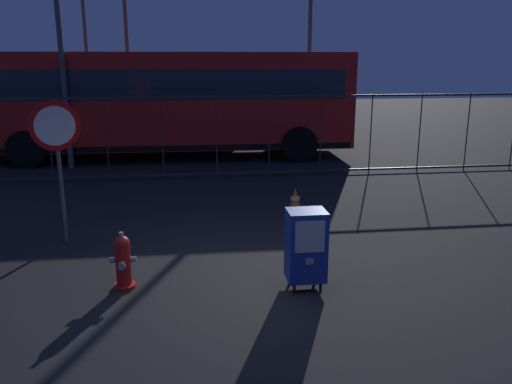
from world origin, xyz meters
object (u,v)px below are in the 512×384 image
Objects in this scene: bus_near at (167,98)px; street_light_near_right at (84,20)px; traffic_cone at (295,202)px; street_light_far_right at (310,17)px; stop_sign at (57,142)px; newspaper_box_primary at (306,245)px; fire_hydrant at (123,262)px; street_light_far_left at (125,13)px; bus_far at (109,90)px.

bus_near is 1.44× the size of street_light_near_right.
street_light_far_right is (2.49, 9.75, 3.99)m from traffic_cone.
bus_near is (1.42, 7.28, 0.11)m from stop_sign.
street_light_far_right is (6.40, 10.67, 2.65)m from stop_sign.
street_light_far_right is at bearing 76.87° from newspaper_box_primary.
bus_near is (0.30, 9.17, 1.36)m from fire_hydrant.
street_light_far_left is at bearing 90.69° from stop_sign.
traffic_cone is 10.83m from street_light_far_right.
traffic_cone is at bearing -64.78° from bus_far.
stop_sign is 12.64m from street_light_far_left.
street_light_near_right is (-1.81, 13.37, 2.64)m from stop_sign.
bus_far is 1.44× the size of street_light_near_right.
fire_hydrant is at bearing -112.81° from street_light_far_right.
bus_near is 1.00× the size of bus_far.
newspaper_box_primary is at bearing -71.47° from bus_far.
stop_sign is at bearing 120.67° from fire_hydrant.
stop_sign is 0.30× the size of street_light_far_right.
traffic_cone is at bearing -70.40° from street_light_far_left.
street_light_far_left is (-3.55, 14.49, 3.87)m from newspaper_box_primary.
street_light_far_right is at bearing 67.19° from fire_hydrant.
street_light_far_left is (-1.27, 14.20, 4.09)m from fire_hydrant.
street_light_near_right is (-3.23, 6.08, 2.53)m from bus_near.
street_light_far_right is at bearing 59.04° from stop_sign.
fire_hydrant is 0.07× the size of bus_near.
street_light_far_left is (-4.06, 11.41, 4.18)m from traffic_cone.
traffic_cone is 0.07× the size of street_light_near_right.
traffic_cone is at bearing -65.33° from street_light_near_right.
newspaper_box_primary is at bearing -71.45° from street_light_near_right.
fire_hydrant is at bearing -84.90° from street_light_far_left.
newspaper_box_primary is at bearing -99.36° from traffic_cone.
fire_hydrant is 1.41× the size of traffic_cone.
street_light_far_right is at bearing -18.21° from street_light_near_right.
street_light_far_right is (6.55, -1.65, -0.19)m from street_light_far_left.
fire_hydrant is 3.96m from traffic_cone.
newspaper_box_primary is at bearing -76.99° from bus_near.
newspaper_box_primary is at bearing -7.13° from fire_hydrant.
newspaper_box_primary is 1.92× the size of traffic_cone.
bus_far is at bearing -58.13° from street_light_near_right.
street_light_far_left reaches higher than street_light_near_right.
street_light_near_right reaches higher than newspaper_box_primary.
street_light_far_right is at bearing 35.39° from bus_near.
stop_sign is 12.72m from street_light_far_right.
street_light_far_right reaches higher than fire_hydrant.
stop_sign is 7.42m from bus_near.
street_light_far_left reaches higher than fire_hydrant.
stop_sign is at bearing -166.88° from traffic_cone.
traffic_cone is at bearing -104.30° from street_light_far_right.
fire_hydrant is 2.31m from newspaper_box_primary.
street_light_far_right is (5.28, 12.55, 3.90)m from fire_hydrant.
traffic_cone is 14.27m from street_light_near_right.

